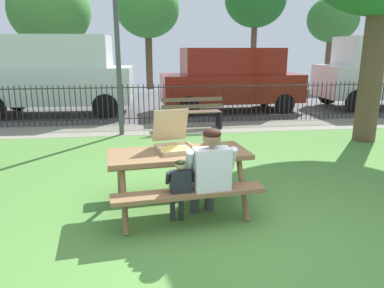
{
  "coord_description": "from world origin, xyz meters",
  "views": [
    {
      "loc": [
        -0.92,
        -3.46,
        2.06
      ],
      "look_at": [
        -0.26,
        1.49,
        0.75
      ],
      "focal_mm": 34.11,
      "sensor_mm": 36.0,
      "label": 1
    }
  ],
  "objects_px": {
    "park_bench_center": "(191,113)",
    "far_tree_midleft": "(50,11)",
    "parked_car_left": "(55,73)",
    "pizza_box_open": "(174,142)",
    "far_tree_right": "(333,20)",
    "picnic_table_foreground": "(178,165)",
    "far_tree_midright": "(255,0)",
    "pizza_slice_on_table": "(207,148)",
    "child_at_table": "(179,186)",
    "lamp_post_walkway": "(117,35)",
    "parked_car_center": "(231,78)",
    "adult_at_table": "(209,171)",
    "far_tree_center": "(148,9)"
  },
  "relations": [
    {
      "from": "park_bench_center",
      "to": "far_tree_midleft",
      "type": "xyz_separation_m",
      "value": [
        -5.55,
        9.99,
        3.38
      ]
    },
    {
      "from": "parked_car_left",
      "to": "far_tree_midleft",
      "type": "distance_m",
      "value": 7.87
    },
    {
      "from": "pizza_box_open",
      "to": "far_tree_right",
      "type": "relative_size",
      "value": 0.13
    },
    {
      "from": "picnic_table_foreground",
      "to": "park_bench_center",
      "type": "height_order",
      "value": "park_bench_center"
    },
    {
      "from": "picnic_table_foreground",
      "to": "far_tree_midright",
      "type": "xyz_separation_m",
      "value": [
        5.43,
        14.82,
        3.88
      ]
    },
    {
      "from": "pizza_slice_on_table",
      "to": "far_tree_right",
      "type": "bearing_deg",
      "value": 57.51
    },
    {
      "from": "child_at_table",
      "to": "far_tree_right",
      "type": "bearing_deg",
      "value": 57.48
    },
    {
      "from": "lamp_post_walkway",
      "to": "far_tree_midleft",
      "type": "bearing_deg",
      "value": 109.97
    },
    {
      "from": "picnic_table_foreground",
      "to": "parked_car_center",
      "type": "bearing_deg",
      "value": 71.68
    },
    {
      "from": "adult_at_table",
      "to": "far_tree_center",
      "type": "height_order",
      "value": "far_tree_center"
    },
    {
      "from": "picnic_table_foreground",
      "to": "far_tree_midright",
      "type": "distance_m",
      "value": 16.25
    },
    {
      "from": "child_at_table",
      "to": "pizza_slice_on_table",
      "type": "bearing_deg",
      "value": 56.81
    },
    {
      "from": "child_at_table",
      "to": "parked_car_left",
      "type": "height_order",
      "value": "parked_car_left"
    },
    {
      "from": "far_tree_midright",
      "to": "far_tree_right",
      "type": "bearing_deg",
      "value": 0.0
    },
    {
      "from": "pizza_box_open",
      "to": "lamp_post_walkway",
      "type": "xyz_separation_m",
      "value": [
        -0.94,
        4.3,
        1.5
      ]
    },
    {
      "from": "far_tree_midleft",
      "to": "far_tree_midright",
      "type": "xyz_separation_m",
      "value": [
        10.19,
        -0.0,
        0.67
      ]
    },
    {
      "from": "pizza_slice_on_table",
      "to": "park_bench_center",
      "type": "height_order",
      "value": "park_bench_center"
    },
    {
      "from": "far_tree_midleft",
      "to": "child_at_table",
      "type": "bearing_deg",
      "value": -72.94
    },
    {
      "from": "parked_car_left",
      "to": "far_tree_right",
      "type": "bearing_deg",
      "value": 29.5
    },
    {
      "from": "adult_at_table",
      "to": "far_tree_right",
      "type": "xyz_separation_m",
      "value": [
        9.42,
        15.29,
        2.85
      ]
    },
    {
      "from": "child_at_table",
      "to": "park_bench_center",
      "type": "xyz_separation_m",
      "value": [
        0.84,
        5.37,
        -0.1
      ]
    },
    {
      "from": "picnic_table_foreground",
      "to": "far_tree_midleft",
      "type": "height_order",
      "value": "far_tree_midleft"
    },
    {
      "from": "far_tree_right",
      "to": "far_tree_midright",
      "type": "bearing_deg",
      "value": -180.0
    },
    {
      "from": "lamp_post_walkway",
      "to": "far_tree_right",
      "type": "height_order",
      "value": "far_tree_right"
    },
    {
      "from": "pizza_slice_on_table",
      "to": "child_at_table",
      "type": "relative_size",
      "value": 0.32
    },
    {
      "from": "park_bench_center",
      "to": "far_tree_center",
      "type": "distance_m",
      "value": 10.63
    },
    {
      "from": "parked_car_center",
      "to": "far_tree_center",
      "type": "bearing_deg",
      "value": 109.41
    },
    {
      "from": "parked_car_left",
      "to": "far_tree_center",
      "type": "bearing_deg",
      "value": 67.23
    },
    {
      "from": "adult_at_table",
      "to": "park_bench_center",
      "type": "xyz_separation_m",
      "value": [
        0.48,
        5.3,
        -0.24
      ]
    },
    {
      "from": "parked_car_center",
      "to": "far_tree_midleft",
      "type": "height_order",
      "value": "far_tree_midleft"
    },
    {
      "from": "child_at_table",
      "to": "far_tree_midright",
      "type": "height_order",
      "value": "far_tree_midright"
    },
    {
      "from": "pizza_box_open",
      "to": "far_tree_center",
      "type": "bearing_deg",
      "value": 90.11
    },
    {
      "from": "picnic_table_foreground",
      "to": "far_tree_center",
      "type": "distance_m",
      "value": 15.19
    },
    {
      "from": "picnic_table_foreground",
      "to": "pizza_slice_on_table",
      "type": "xyz_separation_m",
      "value": [
        0.39,
        0.13,
        0.18
      ]
    },
    {
      "from": "lamp_post_walkway",
      "to": "far_tree_midright",
      "type": "relative_size",
      "value": 0.65
    },
    {
      "from": "park_bench_center",
      "to": "parked_car_center",
      "type": "relative_size",
      "value": 0.35
    },
    {
      "from": "park_bench_center",
      "to": "far_tree_midleft",
      "type": "height_order",
      "value": "far_tree_midleft"
    },
    {
      "from": "pizza_slice_on_table",
      "to": "child_at_table",
      "type": "bearing_deg",
      "value": -123.19
    },
    {
      "from": "picnic_table_foreground",
      "to": "parked_car_center",
      "type": "distance_m",
      "value": 7.95
    },
    {
      "from": "park_bench_center",
      "to": "parked_car_left",
      "type": "relative_size",
      "value": 0.34
    },
    {
      "from": "picnic_table_foreground",
      "to": "far_tree_center",
      "type": "bearing_deg",
      "value": 90.27
    },
    {
      "from": "child_at_table",
      "to": "pizza_box_open",
      "type": "bearing_deg",
      "value": 89.97
    },
    {
      "from": "pizza_slice_on_table",
      "to": "far_tree_midright",
      "type": "height_order",
      "value": "far_tree_midright"
    },
    {
      "from": "child_at_table",
      "to": "adult_at_table",
      "type": "bearing_deg",
      "value": 10.75
    },
    {
      "from": "far_tree_midright",
      "to": "adult_at_table",
      "type": "bearing_deg",
      "value": -108.49
    },
    {
      "from": "adult_at_table",
      "to": "parked_car_center",
      "type": "distance_m",
      "value": 8.31
    },
    {
      "from": "lamp_post_walkway",
      "to": "parked_car_left",
      "type": "relative_size",
      "value": 0.81
    },
    {
      "from": "far_tree_center",
      "to": "far_tree_midright",
      "type": "xyz_separation_m",
      "value": [
        5.5,
        -0.0,
        0.53
      ]
    },
    {
      "from": "adult_at_table",
      "to": "parked_car_left",
      "type": "height_order",
      "value": "parked_car_left"
    },
    {
      "from": "adult_at_table",
      "to": "far_tree_midleft",
      "type": "relative_size",
      "value": 0.21
    }
  ]
}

